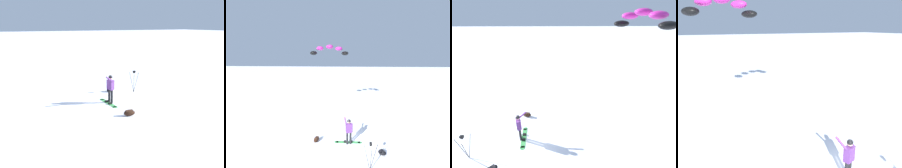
{
  "view_description": "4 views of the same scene",
  "coord_description": "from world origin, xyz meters",
  "views": [
    {
      "loc": [
        11.32,
        -5.03,
        4.55
      ],
      "look_at": [
        0.17,
        0.42,
        1.14
      ],
      "focal_mm": 34.86,
      "sensor_mm": 36.0,
      "label": 1
    },
    {
      "loc": [
        -0.47,
        9.89,
        5.42
      ],
      "look_at": [
        1.36,
        -2.91,
        3.53
      ],
      "focal_mm": 24.77,
      "sensor_mm": 36.0,
      "label": 2
    },
    {
      "loc": [
        -6.67,
        -1.95,
        6.63
      ],
      "look_at": [
        1.16,
        -2.35,
        3.13
      ],
      "focal_mm": 23.38,
      "sensor_mm": 36.0,
      "label": 3
    },
    {
      "loc": [
        5.23,
        5.59,
        5.62
      ],
      "look_at": [
        1.21,
        -2.47,
        3.21
      ],
      "focal_mm": 34.77,
      "sensor_mm": 36.0,
      "label": 4
    }
  ],
  "objects": [
    {
      "name": "snowboarder",
      "position": [
        0.18,
        0.31,
        1.03
      ],
      "size": [
        0.62,
        0.63,
        1.71
      ],
      "color": "black",
      "rests_on": "ground_plane"
    },
    {
      "name": "traction_kite",
      "position": [
        2.94,
        -7.31,
        6.67
      ],
      "size": [
        4.45,
        2.55,
        1.14
      ],
      "color": "black"
    }
  ]
}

